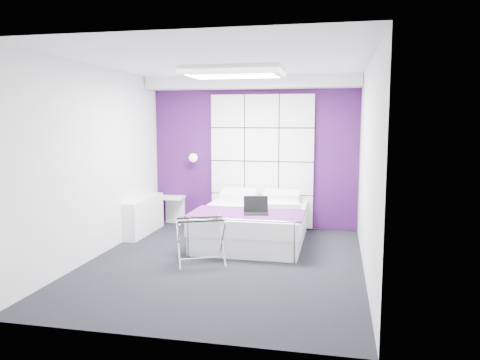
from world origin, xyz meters
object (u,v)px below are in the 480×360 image
(wall_lamp, at_px, (194,158))
(nightstand, at_px, (172,198))
(luggage_rack, at_px, (201,241))
(bed, at_px, (253,223))
(laptop, at_px, (257,209))
(radiator, at_px, (144,216))

(wall_lamp, distance_m, nightstand, 0.83)
(nightstand, relative_size, luggage_rack, 0.67)
(bed, relative_size, nightstand, 4.86)
(nightstand, height_order, laptop, laptop)
(radiator, distance_m, bed, 1.88)
(wall_lamp, height_order, luggage_rack, wall_lamp)
(luggage_rack, xyz_separation_m, laptop, (0.62, 0.70, 0.31))
(radiator, xyz_separation_m, nightstand, (0.24, 0.72, 0.19))
(radiator, distance_m, luggage_rack, 1.94)
(bed, xyz_separation_m, nightstand, (-1.63, 0.86, 0.20))
(nightstand, distance_m, laptop, 2.25)
(radiator, distance_m, laptop, 2.14)
(radiator, relative_size, luggage_rack, 1.98)
(laptop, bearing_deg, luggage_rack, -143.29)
(nightstand, bearing_deg, laptop, -37.88)
(radiator, relative_size, nightstand, 2.97)
(luggage_rack, distance_m, laptop, 0.99)
(wall_lamp, height_order, radiator, wall_lamp)
(radiator, bearing_deg, laptop, -18.13)
(luggage_rack, bearing_deg, laptop, 23.97)
(wall_lamp, relative_size, radiator, 0.12)
(bed, relative_size, laptop, 5.64)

